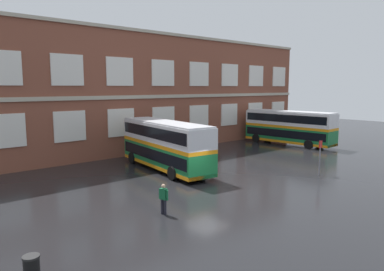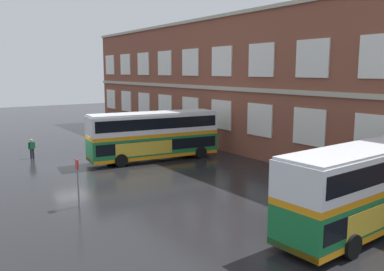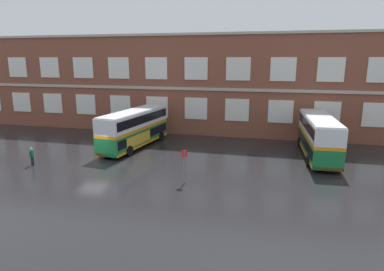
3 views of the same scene
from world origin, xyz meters
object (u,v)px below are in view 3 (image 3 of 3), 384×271
double_decker_near (135,128)px  double_decker_middle (319,136)px  waiting_passenger (32,156)px  bus_stand_flag (184,163)px

double_decker_near → double_decker_middle: 19.25m
waiting_passenger → bus_stand_flag: bearing=-3.5°
double_decker_middle → waiting_passenger: double_decker_middle is taller
double_decker_middle → waiting_passenger: 27.38m
double_decker_middle → bus_stand_flag: double_decker_middle is taller
double_decker_near → waiting_passenger: 10.75m
bus_stand_flag → double_decker_near: bearing=131.3°
double_decker_middle → waiting_passenger: (-25.72, -9.29, -1.22)m
double_decker_middle → waiting_passenger: size_ratio=6.54×
double_decker_near → bus_stand_flag: (8.25, -9.39, -0.51)m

